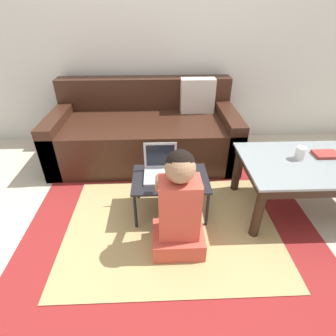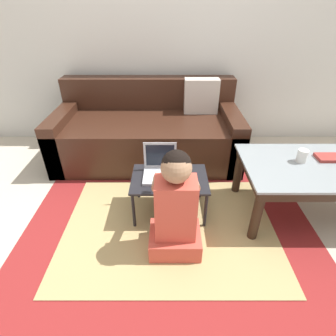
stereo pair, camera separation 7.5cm
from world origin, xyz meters
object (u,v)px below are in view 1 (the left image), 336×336
at_px(cup_on_table, 300,153).
at_px(book_on_table, 326,154).
at_px(laptop_desk, 170,182).
at_px(laptop, 161,171).
at_px(computer_mouse, 185,179).
at_px(couch, 146,132).
at_px(coffee_table, 318,169).
at_px(person_seated, 179,209).

relative_size(cup_on_table, book_on_table, 0.53).
distance_m(laptop_desk, cup_on_table, 1.02).
height_order(laptop, cup_on_table, laptop).
bearing_deg(laptop_desk, computer_mouse, -25.71).
xyz_separation_m(couch, laptop, (0.15, -0.92, 0.09)).
relative_size(laptop_desk, cup_on_table, 5.94).
bearing_deg(cup_on_table, book_on_table, 9.32).
relative_size(coffee_table, laptop_desk, 1.98).
relative_size(couch, computer_mouse, 17.76).
distance_m(computer_mouse, cup_on_table, 0.91).
xyz_separation_m(laptop_desk, laptop, (-0.07, 0.04, 0.08)).
distance_m(laptop, person_seated, 0.44).
height_order(laptop_desk, book_on_table, book_on_table).
xyz_separation_m(couch, book_on_table, (1.45, -0.88, 0.19)).
distance_m(coffee_table, person_seated, 1.17).
distance_m(coffee_table, laptop_desk, 1.15).
bearing_deg(laptop, book_on_table, 1.74).
height_order(laptop_desk, computer_mouse, computer_mouse).
relative_size(computer_mouse, book_on_table, 0.57).
height_order(coffee_table, laptop, laptop).
height_order(computer_mouse, book_on_table, book_on_table).
distance_m(person_seated, cup_on_table, 1.06).
xyz_separation_m(cup_on_table, book_on_table, (0.23, 0.04, -0.04)).
bearing_deg(computer_mouse, person_seated, -102.03).
distance_m(couch, coffee_table, 1.67).
relative_size(coffee_table, book_on_table, 6.22).
bearing_deg(person_seated, laptop, 104.76).
height_order(couch, computer_mouse, couch).
bearing_deg(laptop, cup_on_table, 0.06).
distance_m(couch, laptop_desk, 0.98).
bearing_deg(person_seated, couch, 100.84).
bearing_deg(laptop, computer_mouse, -26.29).
distance_m(couch, laptop, 0.94).
height_order(laptop_desk, cup_on_table, cup_on_table).
height_order(laptop, computer_mouse, laptop).
distance_m(computer_mouse, person_seated, 0.34).
height_order(laptop_desk, laptop, laptop).
relative_size(coffee_table, laptop, 4.54).
bearing_deg(coffee_table, book_on_table, 44.14).
bearing_deg(laptop, laptop_desk, -27.10).
relative_size(laptop, person_seated, 0.33).
distance_m(laptop, book_on_table, 1.31).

